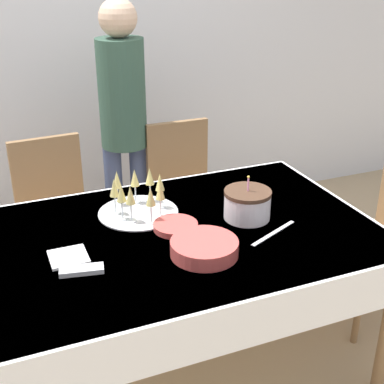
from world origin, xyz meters
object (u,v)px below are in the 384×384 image
at_px(dining_chair_far_left, 55,214).
at_px(champagne_tray, 138,196).
at_px(dining_chair_far_right, 184,192).
at_px(person_standing, 123,114).
at_px(plate_stack_main, 204,248).
at_px(birthday_cake, 247,204).
at_px(plate_stack_dessert, 176,226).

bearing_deg(dining_chair_far_left, champagne_tray, -64.51).
bearing_deg(dining_chair_far_right, person_standing, 147.72).
height_order(champagne_tray, plate_stack_main, champagne_tray).
bearing_deg(birthday_cake, dining_chair_far_left, 130.50).
bearing_deg(birthday_cake, person_standing, 104.18).
bearing_deg(plate_stack_main, dining_chair_far_right, 72.53).
bearing_deg(person_standing, plate_stack_dessert, -93.80).
bearing_deg(dining_chair_far_right, birthday_cake, -92.37).
bearing_deg(champagne_tray, dining_chair_far_left, 115.49).
xyz_separation_m(dining_chair_far_right, plate_stack_main, (-0.35, -1.12, 0.28)).
xyz_separation_m(dining_chair_far_left, champagne_tray, (0.31, -0.65, 0.34)).
distance_m(dining_chair_far_right, plate_stack_dessert, 0.98).
bearing_deg(plate_stack_dessert, dining_chair_far_right, 66.23).
distance_m(dining_chair_far_right, champagne_tray, 0.88).
distance_m(birthday_cake, plate_stack_dessert, 0.35).
bearing_deg(plate_stack_dessert, champagne_tray, 115.79).
height_order(dining_chair_far_left, plate_stack_main, dining_chair_far_left).
relative_size(birthday_cake, plate_stack_dessert, 1.09).
bearing_deg(dining_chair_far_left, plate_stack_main, -68.25).
bearing_deg(champagne_tray, plate_stack_main, -73.80).
relative_size(dining_chair_far_left, plate_stack_dessert, 4.77).
height_order(dining_chair_far_left, person_standing, person_standing).
bearing_deg(champagne_tray, plate_stack_dessert, -64.21).
distance_m(dining_chair_far_left, plate_stack_dessert, 1.00).
distance_m(birthday_cake, person_standing, 1.13).
xyz_separation_m(champagne_tray, plate_stack_dessert, (0.11, -0.22, -0.07)).
height_order(dining_chair_far_right, plate_stack_main, dining_chair_far_right).
bearing_deg(birthday_cake, plate_stack_dessert, 176.24).
xyz_separation_m(dining_chair_far_left, plate_stack_main, (0.45, -1.12, 0.28)).
relative_size(dining_chair_far_left, person_standing, 0.57).
height_order(dining_chair_far_left, plate_stack_dessert, dining_chair_far_left).
bearing_deg(dining_chair_far_right, dining_chair_far_left, -179.99).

